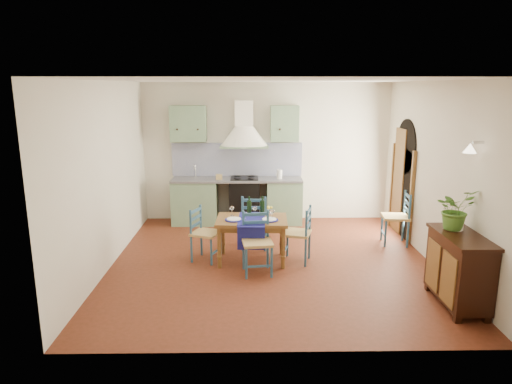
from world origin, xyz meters
The scene contains 13 objects.
floor centered at (0.00, 0.00, 0.00)m, with size 5.00×5.00×0.00m, color #451E0E.
back_wall centered at (-0.47, 2.29, 1.05)m, with size 5.00×0.96×2.80m.
right_wall centered at (2.50, 0.28, 1.34)m, with size 0.26×5.00×2.80m.
left_wall centered at (-2.50, 0.00, 1.40)m, with size 0.04×5.00×2.80m, color beige.
ceiling centered at (0.00, 0.00, 2.80)m, with size 5.00×5.00×0.01m, color silver.
dining_table centered at (-0.31, 0.07, 0.62)m, with size 1.12×0.85×1.01m.
chair_near centered at (-0.24, -0.40, 0.48)m, with size 0.48×0.48×0.92m.
chair_far centered at (-0.27, 0.67, 0.49)m, with size 0.47×0.47×0.95m.
chair_left centered at (-1.07, 0.13, 0.44)m, with size 0.52×0.52×0.86m.
chair_right centered at (0.42, 0.03, 0.46)m, with size 0.52×0.52×0.90m.
chair_spare centered at (2.23, 0.84, 0.48)m, with size 0.48×0.48×0.94m.
sideboard centered at (2.26, -1.48, 0.51)m, with size 0.50×1.05×0.94m.
potted_plant centered at (2.25, -1.24, 1.20)m, with size 0.47×0.41×0.53m, color #437427.
Camera 1 is at (-0.36, -6.77, 2.71)m, focal length 32.00 mm.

